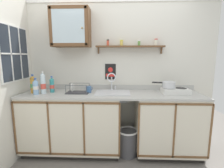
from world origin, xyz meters
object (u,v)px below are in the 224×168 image
at_px(wall_cabinet, 71,28).
at_px(bottle_juice_amber_2, 33,85).
at_px(dish_rack, 77,91).
at_px(trash_bin, 128,142).
at_px(bottle_detergent_teal_1, 52,85).
at_px(mug, 89,89).
at_px(sink, 113,94).
at_px(bottle_water_clear_3, 43,84).
at_px(bottle_water_blue_0, 36,87).
at_px(saucepan, 169,84).
at_px(warning_sign, 110,72).
at_px(hot_plate_stove, 175,91).

bearing_deg(wall_cabinet, bottle_juice_amber_2, -160.61).
relative_size(dish_rack, trash_bin, 0.83).
distance_m(bottle_detergent_teal_1, mug, 0.57).
distance_m(sink, bottle_water_clear_3, 1.05).
height_order(bottle_water_blue_0, bottle_water_clear_3, bottle_water_clear_3).
xyz_separation_m(bottle_detergent_teal_1, dish_rack, (0.40, -0.03, -0.09)).
height_order(sink, saucepan, sink).
distance_m(bottle_water_blue_0, trash_bin, 1.60).
xyz_separation_m(bottle_detergent_teal_1, warning_sign, (0.89, 0.27, 0.19)).
distance_m(bottle_water_clear_3, dish_rack, 0.51).
height_order(bottle_water_blue_0, warning_sign, warning_sign).
xyz_separation_m(dish_rack, wall_cabinet, (-0.11, 0.17, 0.96)).
relative_size(sink, bottle_detergent_teal_1, 2.09).
bearing_deg(hot_plate_stove, warning_sign, 164.61).
bearing_deg(sink, mug, 179.85).
bearing_deg(saucepan, bottle_water_blue_0, -174.97).
bearing_deg(wall_cabinet, bottle_water_clear_3, -148.36).
bearing_deg(bottle_water_blue_0, sink, 8.06).
height_order(saucepan, bottle_detergent_teal_1, bottle_detergent_teal_1).
height_order(bottle_juice_amber_2, dish_rack, bottle_juice_amber_2).
height_order(bottle_water_blue_0, bottle_detergent_teal_1, bottle_detergent_teal_1).
bearing_deg(bottle_juice_amber_2, dish_rack, 2.55).
height_order(bottle_detergent_teal_1, warning_sign, warning_sign).
xyz_separation_m(hot_plate_stove, bottle_water_blue_0, (-2.05, -0.15, 0.07)).
bearing_deg(bottle_water_clear_3, bottle_juice_amber_2, 167.31).
bearing_deg(warning_sign, bottle_water_blue_0, -158.39).
relative_size(hot_plate_stove, mug, 3.62).
bearing_deg(saucepan, mug, -179.36).
bearing_deg(warning_sign, mug, -140.45).
bearing_deg(bottle_juice_amber_2, mug, 4.20).
bearing_deg(bottle_juice_amber_2, sink, 2.88).
xyz_separation_m(bottle_juice_amber_2, trash_bin, (1.44, -0.06, -0.87)).
height_order(bottle_water_clear_3, dish_rack, bottle_water_clear_3).
distance_m(bottle_juice_amber_2, mug, 0.84).
relative_size(bottle_water_blue_0, trash_bin, 0.59).
xyz_separation_m(bottle_water_blue_0, bottle_water_clear_3, (0.09, 0.06, 0.04)).
bearing_deg(bottle_water_blue_0, trash_bin, 1.79).
relative_size(bottle_water_blue_0, dish_rack, 0.71).
distance_m(dish_rack, mug, 0.18).
relative_size(saucepan, bottle_detergent_teal_1, 1.37).
relative_size(saucepan, mug, 3.18).
bearing_deg(warning_sign, dish_rack, -148.87).
height_order(bottle_juice_amber_2, warning_sign, warning_sign).
distance_m(wall_cabinet, trash_bin, 1.95).
bearing_deg(trash_bin, wall_cabinet, 164.16).
relative_size(dish_rack, warning_sign, 1.32).
xyz_separation_m(bottle_detergent_teal_1, mug, (0.57, 0.00, -0.06)).
bearing_deg(bottle_detergent_teal_1, hot_plate_stove, -0.11).
bearing_deg(bottle_water_clear_3, bottle_detergent_teal_1, 46.58).
height_order(saucepan, wall_cabinet, wall_cabinet).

